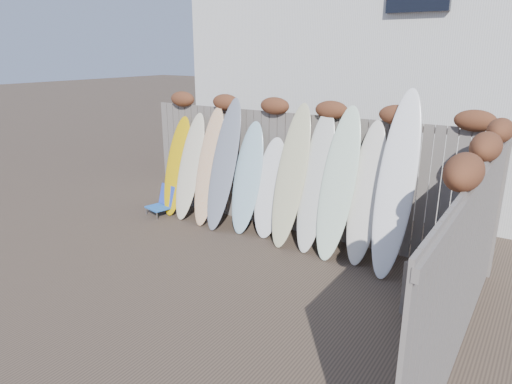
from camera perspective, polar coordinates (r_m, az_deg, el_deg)
The scene contains 18 objects.
ground at distance 6.10m, azimuth -6.35°, elevation -11.83°, with size 80.00×80.00×0.00m, color #493A2D.
back_fence at distance 7.51m, azimuth 5.41°, elevation 3.52°, with size 6.05×0.28×2.24m.
right_fence at distance 4.70m, azimuth 25.09°, elevation -7.16°, with size 0.28×4.40×2.24m.
house at distance 10.97m, azimuth 18.60°, elevation 17.67°, with size 8.50×5.50×6.33m.
beach_chair at distance 8.74m, azimuth -11.59°, elevation -1.13°, with size 0.50×0.52×0.55m.
wooden_crate at distance 5.67m, azimuth 21.53°, elevation -11.63°, with size 0.57×0.47×0.66m, color #4E433A.
lattice_panel at distance 5.51m, azimuth 25.03°, elevation -5.56°, with size 0.05×1.30×1.95m, color #4E3A2F.
surfboard_0 at distance 8.63m, azimuth -9.84°, elevation 3.22°, with size 0.51×0.07×1.88m, color #DAA906.
surfboard_1 at distance 8.36m, azimuth -8.25°, elevation 3.17°, with size 0.53×0.07×1.97m, color beige.
surfboard_2 at distance 8.04m, azimuth -5.90°, elevation 3.20°, with size 0.48×0.07×2.12m, color #FFD28F.
surfboard_3 at distance 7.80m, azimuth -4.04°, elevation 3.46°, with size 0.52×0.07×2.30m, color gray.
surfboard_4 at distance 7.64m, azimuth -1.08°, elevation 1.80°, with size 0.51×0.07×1.92m, color #98BECE.
surfboard_5 at distance 7.47m, azimuth 1.79°, elevation 0.53°, with size 0.53×0.07×1.68m, color white.
surfboard_6 at distance 7.10m, azimuth 4.40°, elevation 2.04°, with size 0.51×0.07×2.29m, color beige.
surfboard_7 at distance 6.96m, azimuth 7.46°, elevation 1.31°, with size 0.48×0.07×2.21m, color silver.
surfboard_8 at distance 6.75m, azimuth 10.24°, elevation 1.06°, with size 0.53×0.07×2.31m, color silver.
surfboard_9 at distance 6.69m, azimuth 13.59°, elevation -0.12°, with size 0.46×0.07×2.11m, color silver.
surfboard_10 at distance 6.39m, azimuth 17.12°, elevation 0.95°, with size 0.50×0.07×2.60m, color white.
Camera 1 is at (3.47, -4.06, 2.95)m, focal length 32.00 mm.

